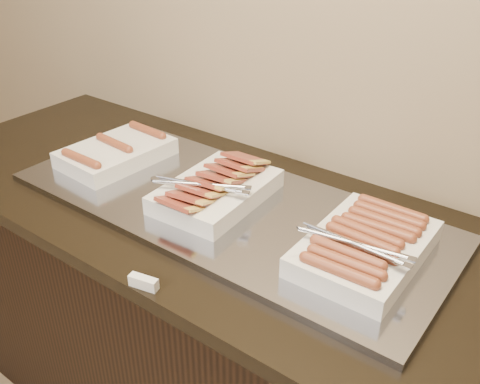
# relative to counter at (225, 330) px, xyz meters

# --- Properties ---
(counter) EXTENTS (2.06, 0.76, 0.90)m
(counter) POSITION_rel_counter_xyz_m (0.00, 0.00, 0.00)
(counter) COLOR black
(counter) RESTS_ON ground
(warming_tray) EXTENTS (1.20, 0.50, 0.02)m
(warming_tray) POSITION_rel_counter_xyz_m (0.01, 0.00, 0.46)
(warming_tray) COLOR #9496A1
(warming_tray) RESTS_ON counter
(dish_left) EXTENTS (0.23, 0.33, 0.07)m
(dish_left) POSITION_rel_counter_xyz_m (-0.42, 0.00, 0.50)
(dish_left) COLOR silver
(dish_left) RESTS_ON warming_tray
(dish_center) EXTENTS (0.27, 0.36, 0.09)m
(dish_center) POSITION_rel_counter_xyz_m (-0.02, -0.00, 0.50)
(dish_center) COLOR silver
(dish_center) RESTS_ON warming_tray
(dish_right) EXTENTS (0.26, 0.35, 0.08)m
(dish_right) POSITION_rel_counter_xyz_m (0.41, -0.00, 0.50)
(dish_right) COLOR silver
(dish_right) RESTS_ON warming_tray
(label_holder) EXTENTS (0.07, 0.03, 0.03)m
(label_holder) POSITION_rel_counter_xyz_m (0.07, -0.36, 0.46)
(label_holder) COLOR silver
(label_holder) RESTS_ON counter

